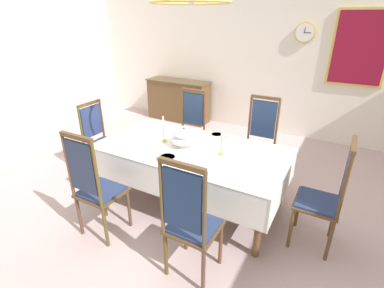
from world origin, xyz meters
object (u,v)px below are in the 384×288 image
at_px(chair_north_a, 190,127).
at_px(chair_head_east, 327,195).
at_px(chandelier, 191,1).
at_px(bowl_near_left, 217,135).
at_px(spoon_primary, 226,137).
at_px(chair_south_a, 95,186).
at_px(soup_tureen, 184,137).
at_px(bowl_far_left, 205,169).
at_px(sideboard, 178,100).
at_px(candlestick_east, 221,144).
at_px(spoon_secondary, 160,157).
at_px(chair_north_b, 259,140).
at_px(chair_south_b, 190,220).
at_px(framed_painting, 360,48).
at_px(chair_head_west, 100,139).
at_px(mounted_clock, 305,32).
at_px(dining_table, 191,154).
at_px(bowl_near_right, 167,158).
at_px(candlestick_west, 164,132).

height_order(chair_north_a, chair_head_east, chair_head_east).
distance_m(chair_head_east, chandelier, 2.29).
distance_m(bowl_near_left, spoon_primary, 0.12).
height_order(chair_south_a, soup_tureen, chair_south_a).
height_order(bowl_far_left, sideboard, sideboard).
distance_m(candlestick_east, spoon_secondary, 0.70).
bearing_deg(chair_north_b, chair_south_b, 90.00).
bearing_deg(framed_painting, bowl_near_left, -119.69).
bearing_deg(chair_head_west, mounted_clock, 143.71).
relative_size(dining_table, chair_north_a, 1.87).
xyz_separation_m(chair_head_west, spoon_secondary, (1.32, -0.38, 0.20)).
relative_size(dining_table, bowl_near_left, 13.24).
bearing_deg(chair_south_b, bowl_near_left, 106.12).
height_order(bowl_near_right, framed_painting, framed_painting).
relative_size(chair_north_b, chandelier, 1.51).
bearing_deg(bowl_near_right, mounted_clock, 78.14).
bearing_deg(chair_north_a, sideboard, -53.60).
xyz_separation_m(chair_south_a, bowl_near_left, (0.70, 1.45, 0.18)).
xyz_separation_m(candlestick_east, sideboard, (-2.21, 2.67, -0.45)).
height_order(chair_south_a, chair_head_east, chair_south_a).
bearing_deg(chair_head_west, bowl_far_left, 77.57).
bearing_deg(framed_painting, spoon_secondary, -117.36).
relative_size(chair_head_west, spoon_secondary, 6.34).
distance_m(soup_tureen, sideboard, 3.21).
xyz_separation_m(bowl_near_left, spoon_primary, (0.11, 0.03, -0.01)).
bearing_deg(sideboard, mounted_clock, -174.31).
distance_m(spoon_secondary, chandelier, 1.60).
height_order(soup_tureen, chandelier, chandelier).
xyz_separation_m(soup_tureen, candlestick_east, (0.48, 0.00, 0.01)).
xyz_separation_m(bowl_near_right, framed_painting, (1.59, 3.33, 0.91)).
relative_size(chair_head_west, chair_head_east, 0.92).
bearing_deg(chair_south_b, candlestick_east, 98.91).
bearing_deg(dining_table, soup_tureen, 180.00).
height_order(chair_south_b, sideboard, chair_south_b).
bearing_deg(candlestick_west, chair_head_east, 0.00).
distance_m(dining_table, candlestick_east, 0.44).
distance_m(candlestick_west, bowl_far_left, 0.89).
bearing_deg(chair_south_b, mounted_clock, 88.63).
bearing_deg(soup_tureen, bowl_near_right, -85.51).
xyz_separation_m(bowl_near_left, mounted_clock, (0.51, 2.45, 1.14)).
bearing_deg(framed_painting, sideboard, -175.66).
height_order(bowl_near_left, sideboard, sideboard).
bearing_deg(mounted_clock, chair_north_a, -121.99).
relative_size(candlestick_east, spoon_primary, 1.83).
height_order(dining_table, chair_north_b, chair_north_b).
bearing_deg(bowl_near_right, candlestick_east, 42.01).
relative_size(bowl_far_left, sideboard, 0.12).
distance_m(dining_table, sideboard, 3.24).
distance_m(chair_north_b, chair_head_east, 1.38).
relative_size(spoon_primary, sideboard, 0.12).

